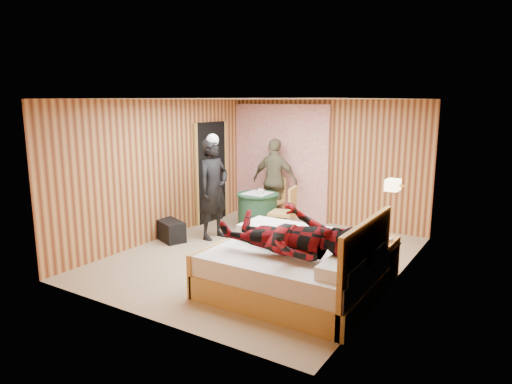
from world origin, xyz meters
The scene contains 23 objects.
floor centered at (0.00, 0.00, 0.00)m, with size 4.20×5.00×0.01m, color #9F8669.
ceiling centered at (0.00, 0.00, 2.50)m, with size 4.20×5.00×0.01m, color silver.
wall_back centered at (0.00, 2.50, 1.25)m, with size 4.20×0.02×2.50m, color tan.
wall_left centered at (-2.10, 0.00, 1.25)m, with size 0.02×5.00×2.50m, color tan.
wall_right centered at (2.10, 0.00, 1.25)m, with size 0.02×5.00×2.50m, color tan.
curtain centered at (-1.00, 2.43, 1.20)m, with size 2.20×0.08×2.40m, color beige.
doorway centered at (-2.06, 1.40, 1.02)m, with size 0.06×0.90×2.05m, color black.
wall_lamp centered at (1.92, 0.45, 1.30)m, with size 0.26×0.24×0.16m.
bed centered at (1.12, -0.99, 0.33)m, with size 2.10×1.66×1.14m.
nightstand centered at (1.88, 0.10, 0.30)m, with size 0.45×0.61×0.59m.
round_table centered at (-0.90, 1.35, 0.36)m, with size 0.81×0.81×0.72m.
chair_far centered at (-0.91, 2.00, 0.54)m, with size 0.44×0.44×0.93m.
chair_near centered at (-0.14, 1.13, 0.55)m, with size 0.50×0.50×0.95m.
duffel_bag centered at (-1.85, -0.10, 0.18)m, with size 0.63×0.34×0.36m, color black.
sneaker_left centered at (0.00, 1.11, 0.06)m, with size 0.29×0.12×0.13m, color silver.
sneaker_right centered at (0.02, 1.22, 0.06)m, with size 0.25×0.10×0.11m, color silver.
woman_standing centered at (-1.27, 0.44, 0.91)m, with size 0.66×0.44×1.82m, color black.
man_at_table centered at (-0.90, 2.03, 0.86)m, with size 1.01×0.42×1.72m, color brown.
man_on_bed centered at (1.15, -1.22, 1.00)m, with size 1.77×0.67×0.86m, color maroon.
book_lower centered at (1.88, 0.05, 0.60)m, with size 0.17×0.22×0.02m, color silver.
book_upper centered at (1.88, 0.05, 0.62)m, with size 0.16×0.22×0.02m, color silver.
cup_nightstand centered at (1.88, 0.23, 0.63)m, with size 0.10×0.10×0.09m, color silver.
cup_table centered at (-0.80, 1.30, 0.77)m, with size 0.12×0.12×0.10m, color silver.
Camera 1 is at (3.65, -5.98, 2.48)m, focal length 32.00 mm.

